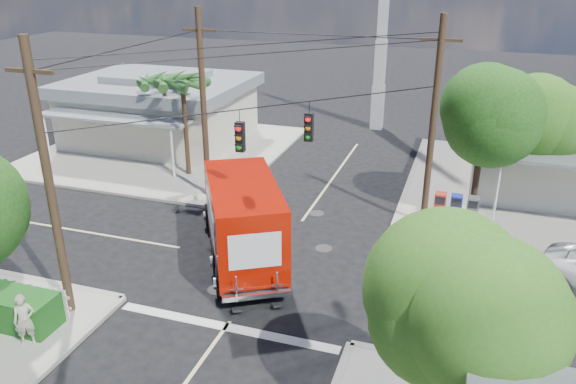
% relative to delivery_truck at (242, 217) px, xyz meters
% --- Properties ---
extents(ground, '(120.00, 120.00, 0.00)m').
position_rel_delivery_truck_xyz_m(ground, '(1.25, -0.14, -1.72)').
color(ground, black).
rests_on(ground, ground).
extents(sidewalk_ne, '(14.12, 14.12, 0.14)m').
position_rel_delivery_truck_xyz_m(sidewalk_ne, '(12.13, 10.74, -1.65)').
color(sidewalk_ne, '#A59F95').
rests_on(sidewalk_ne, ground).
extents(sidewalk_nw, '(14.12, 14.12, 0.14)m').
position_rel_delivery_truck_xyz_m(sidewalk_nw, '(-9.63, 10.74, -1.65)').
color(sidewalk_nw, '#A59F95').
rests_on(sidewalk_nw, ground).
extents(road_markings, '(32.00, 32.00, 0.01)m').
position_rel_delivery_truck_xyz_m(road_markings, '(1.25, -1.62, -1.72)').
color(road_markings, beige).
rests_on(road_markings, ground).
extents(building_nw, '(10.80, 10.20, 4.30)m').
position_rel_delivery_truck_xyz_m(building_nw, '(-10.75, 12.32, 0.50)').
color(building_nw, beige).
rests_on(building_nw, sidewalk_nw).
extents(radio_tower, '(0.80, 0.80, 17.00)m').
position_rel_delivery_truck_xyz_m(radio_tower, '(1.75, 19.86, 3.92)').
color(radio_tower, silver).
rests_on(radio_tower, ground).
extents(tree_ne_front, '(4.21, 4.14, 6.66)m').
position_rel_delivery_truck_xyz_m(tree_ne_front, '(8.46, 6.61, 3.04)').
color(tree_ne_front, '#422D1C').
rests_on(tree_ne_front, sidewalk_ne).
extents(tree_ne_back, '(3.77, 3.66, 5.82)m').
position_rel_delivery_truck_xyz_m(tree_ne_back, '(11.06, 8.81, 2.47)').
color(tree_ne_back, '#422D1C').
rests_on(tree_ne_back, sidewalk_ne).
extents(tree_se, '(3.67, 3.54, 5.62)m').
position_rel_delivery_truck_xyz_m(tree_se, '(8.26, -7.39, 2.32)').
color(tree_se, '#422D1C').
rests_on(tree_se, sidewalk_se).
extents(palm_nw_front, '(3.01, 3.08, 5.59)m').
position_rel_delivery_truck_xyz_m(palm_nw_front, '(-6.25, 7.36, 3.32)').
color(palm_nw_front, '#422D1C').
rests_on(palm_nw_front, sidewalk_nw).
extents(palm_nw_back, '(3.01, 3.08, 5.19)m').
position_rel_delivery_truck_xyz_m(palm_nw_back, '(-8.25, 8.86, 2.95)').
color(palm_nw_back, '#422D1C').
rests_on(palm_nw_back, sidewalk_nw).
extents(utility_poles, '(12.00, 10.68, 9.00)m').
position_rel_delivery_truck_xyz_m(utility_poles, '(-0.33, 1.46, 2.95)').
color(utility_poles, '#473321').
rests_on(utility_poles, ground).
extents(vending_boxes, '(1.90, 0.50, 1.10)m').
position_rel_delivery_truck_xyz_m(vending_boxes, '(7.75, 6.06, -1.03)').
color(vending_boxes, red).
rests_on(vending_boxes, sidewalk_ne).
extents(delivery_truck, '(5.87, 7.92, 3.39)m').
position_rel_delivery_truck_xyz_m(delivery_truck, '(0.00, 0.00, 0.00)').
color(delivery_truck, black).
rests_on(delivery_truck, ground).
extents(pedestrian, '(0.74, 0.70, 1.70)m').
position_rel_delivery_truck_xyz_m(pedestrian, '(-3.96, -7.25, -0.73)').
color(pedestrian, '#BBB89C').
rests_on(pedestrian, sidewalk_sw).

